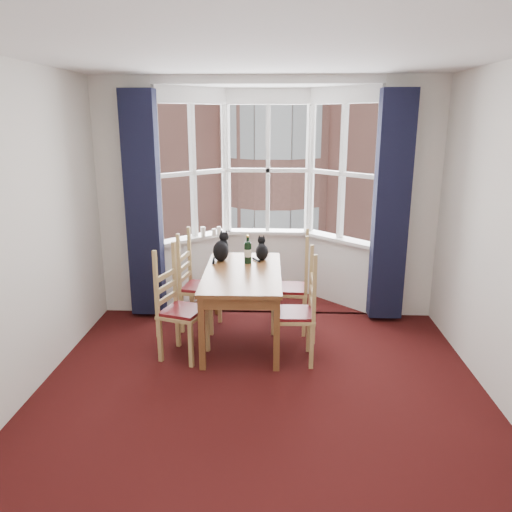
# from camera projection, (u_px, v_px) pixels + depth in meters

# --- Properties ---
(floor) EXTENTS (4.50, 4.50, 0.00)m
(floor) POSITION_uv_depth(u_px,v_px,m) (259.00, 414.00, 4.08)
(floor) COLOR black
(floor) RESTS_ON ground
(ceiling) EXTENTS (4.50, 4.50, 0.00)m
(ceiling) POSITION_uv_depth(u_px,v_px,m) (260.00, 46.00, 3.33)
(ceiling) COLOR white
(ceiling) RESTS_ON floor
(wall_near) EXTENTS (4.00, 0.00, 4.00)m
(wall_near) POSITION_uv_depth(u_px,v_px,m) (233.00, 433.00, 1.54)
(wall_near) COLOR silver
(wall_near) RESTS_ON floor
(wall_back_pier_left) EXTENTS (0.70, 0.12, 2.80)m
(wall_back_pier_left) POSITION_uv_depth(u_px,v_px,m) (128.00, 199.00, 5.94)
(wall_back_pier_left) COLOR silver
(wall_back_pier_left) RESTS_ON floor
(wall_back_pier_right) EXTENTS (0.70, 0.12, 2.80)m
(wall_back_pier_right) POSITION_uv_depth(u_px,v_px,m) (408.00, 201.00, 5.81)
(wall_back_pier_right) COLOR silver
(wall_back_pier_right) RESTS_ON floor
(bay_window) EXTENTS (2.76, 0.94, 2.80)m
(bay_window) POSITION_uv_depth(u_px,v_px,m) (267.00, 194.00, 6.36)
(bay_window) COLOR white
(bay_window) RESTS_ON floor
(curtain_left) EXTENTS (0.38, 0.22, 2.60)m
(curtain_left) POSITION_uv_depth(u_px,v_px,m) (144.00, 206.00, 5.77)
(curtain_left) COLOR black
(curtain_left) RESTS_ON floor
(curtain_right) EXTENTS (0.38, 0.22, 2.60)m
(curtain_right) POSITION_uv_depth(u_px,v_px,m) (391.00, 208.00, 5.66)
(curtain_right) COLOR black
(curtain_right) RESTS_ON floor
(dining_table) EXTENTS (0.83, 1.52, 0.77)m
(dining_table) POSITION_uv_depth(u_px,v_px,m) (243.00, 279.00, 5.30)
(dining_table) COLOR brown
(dining_table) RESTS_ON floor
(chair_left_near) EXTENTS (0.51, 0.52, 0.92)m
(chair_left_near) POSITION_uv_depth(u_px,v_px,m) (175.00, 311.00, 4.98)
(chair_left_near) COLOR tan
(chair_left_near) RESTS_ON floor
(chair_left_far) EXTENTS (0.46, 0.48, 0.92)m
(chair_left_far) POSITION_uv_depth(u_px,v_px,m) (193.00, 288.00, 5.67)
(chair_left_far) COLOR tan
(chair_left_far) RESTS_ON floor
(chair_right_near) EXTENTS (0.41, 0.43, 0.92)m
(chair_right_near) POSITION_uv_depth(u_px,v_px,m) (303.00, 315.00, 4.88)
(chair_right_near) COLOR tan
(chair_right_near) RESTS_ON floor
(chair_right_far) EXTENTS (0.43, 0.45, 0.92)m
(chair_right_far) POSITION_uv_depth(u_px,v_px,m) (298.00, 290.00, 5.59)
(chair_right_far) COLOR tan
(chair_right_far) RESTS_ON floor
(cat_left) EXTENTS (0.25, 0.29, 0.35)m
(cat_left) POSITION_uv_depth(u_px,v_px,m) (221.00, 249.00, 5.65)
(cat_left) COLOR black
(cat_left) RESTS_ON dining_table
(cat_right) EXTENTS (0.16, 0.22, 0.28)m
(cat_right) POSITION_uv_depth(u_px,v_px,m) (262.00, 251.00, 5.68)
(cat_right) COLOR black
(cat_right) RESTS_ON dining_table
(wine_bottle) EXTENTS (0.08, 0.08, 0.32)m
(wine_bottle) POSITION_uv_depth(u_px,v_px,m) (248.00, 251.00, 5.53)
(wine_bottle) COLOR black
(wine_bottle) RESTS_ON dining_table
(candle_tall) EXTENTS (0.06, 0.06, 0.13)m
(candle_tall) POSITION_uv_depth(u_px,v_px,m) (203.00, 232.00, 6.37)
(candle_tall) COLOR white
(candle_tall) RESTS_ON bay_window
(candle_short) EXTENTS (0.06, 0.06, 0.10)m
(candle_short) POSITION_uv_depth(u_px,v_px,m) (214.00, 232.00, 6.40)
(candle_short) COLOR white
(candle_short) RESTS_ON bay_window
(candle_extra) EXTENTS (0.05, 0.05, 0.12)m
(candle_extra) POSITION_uv_depth(u_px,v_px,m) (219.00, 231.00, 6.41)
(candle_extra) COLOR white
(candle_extra) RESTS_ON bay_window
(street) EXTENTS (80.00, 80.00, 0.00)m
(street) POSITION_uv_depth(u_px,v_px,m) (275.00, 235.00, 36.73)
(street) COLOR #333335
(street) RESTS_ON ground
(tenement_building) EXTENTS (18.40, 7.80, 15.20)m
(tenement_building) POSITION_uv_depth(u_px,v_px,m) (274.00, 140.00, 17.14)
(tenement_building) COLOR #A66656
(tenement_building) RESTS_ON street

